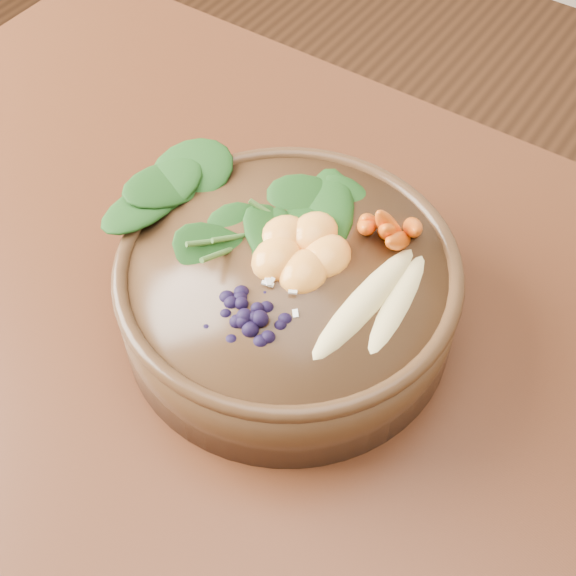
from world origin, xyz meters
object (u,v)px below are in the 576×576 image
dining_table (437,566)px  mandarin_cluster (301,240)px  stoneware_bowl (288,295)px  carrot_cluster (390,196)px  blueberry_pile (253,302)px  banana_halves (383,291)px  kale_heap (277,184)px

dining_table → mandarin_cluster: 0.31m
dining_table → mandarin_cluster: size_ratio=16.81×
stoneware_bowl → mandarin_cluster: mandarin_cluster is taller
carrot_cluster → mandarin_cluster: (-0.05, -0.07, -0.02)m
mandarin_cluster → blueberry_pile: size_ratio=0.69×
banana_halves → blueberry_pile: blueberry_pile is taller
mandarin_cluster → banana_halves: bearing=-5.4°
stoneware_bowl → kale_heap: 0.10m
blueberry_pile → banana_halves: bearing=42.8°
stoneware_bowl → carrot_cluster: (0.05, 0.08, 0.08)m
dining_table → stoneware_bowl: 0.27m
blueberry_pile → kale_heap: bearing=116.2°
banana_halves → carrot_cluster: bearing=113.1°
kale_heap → mandarin_cluster: bearing=-37.4°
kale_heap → blueberry_pile: kale_heap is taller
kale_heap → blueberry_pile: 0.13m
carrot_cluster → banana_halves: size_ratio=0.48×
banana_halves → blueberry_pile: size_ratio=1.24×
stoneware_bowl → mandarin_cluster: bearing=88.0°
carrot_cluster → mandarin_cluster: size_ratio=0.87×
kale_heap → carrot_cluster: 0.10m
stoneware_bowl → kale_heap: (-0.05, 0.06, 0.06)m
dining_table → stoneware_bowl: bearing=157.7°
dining_table → banana_halves: 0.25m
carrot_cluster → stoneware_bowl: bearing=-123.7°
banana_halves → mandarin_cluster: bearing=170.3°
kale_heap → banana_halves: (0.14, -0.05, -0.01)m
stoneware_bowl → banana_halves: banana_halves is taller
stoneware_bowl → carrot_cluster: 0.13m
stoneware_bowl → carrot_cluster: size_ratio=3.62×
stoneware_bowl → kale_heap: kale_heap is taller
dining_table → kale_heap: size_ratio=8.14×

